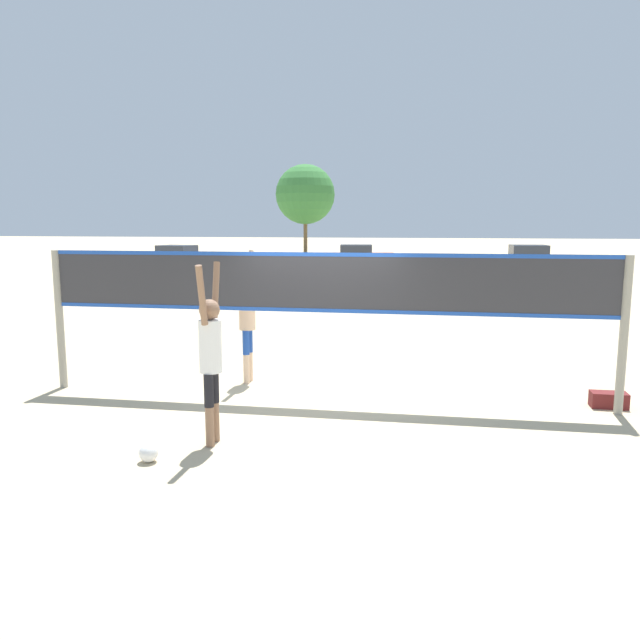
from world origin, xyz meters
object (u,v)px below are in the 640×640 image
(volleyball_net, at_px, (320,295))
(player_blocker, at_px, (247,313))
(player_spiker, at_px, (210,350))
(tree_left_cluster, at_px, (305,194))
(volleyball, at_px, (148,453))
(parked_car_far, at_px, (180,257))
(parked_car_mid, at_px, (531,259))
(parked_car_near, at_px, (359,258))
(gear_bag, at_px, (609,400))

(volleyball_net, distance_m, player_blocker, 1.73)
(volleyball_net, height_order, player_spiker, volleyball_net)
(player_blocker, height_order, tree_left_cluster, tree_left_cluster)
(volleyball, xyz_separation_m, parked_car_far, (-11.99, 30.12, 0.50))
(parked_car_mid, bearing_deg, parked_car_far, 179.80)
(parked_car_near, relative_size, tree_left_cluster, 0.63)
(volleyball, bearing_deg, tree_left_cluster, 98.44)
(volleyball_net, distance_m, player_spiker, 2.44)
(volleyball, xyz_separation_m, parked_car_near, (-0.97, 31.17, 0.53))
(volleyball, relative_size, parked_car_mid, 0.05)
(player_spiker, bearing_deg, tree_left_cluster, 9.38)
(parked_car_near, relative_size, parked_car_mid, 0.96)
(player_spiker, distance_m, parked_car_mid, 31.59)
(gear_bag, bearing_deg, volleyball_net, -175.67)
(gear_bag, distance_m, parked_car_mid, 28.09)
(volleyball_net, relative_size, tree_left_cluster, 1.30)
(volleyball_net, xyz_separation_m, tree_left_cluster, (-7.29, 35.91, 3.07))
(player_blocker, height_order, gear_bag, player_blocker)
(parked_car_mid, relative_size, parked_car_far, 0.92)
(parked_car_far, bearing_deg, gear_bag, -42.67)
(player_blocker, height_order, parked_car_far, player_blocker)
(volleyball, height_order, gear_bag, gear_bag)
(player_blocker, distance_m, tree_left_cluster, 35.69)
(volleyball, height_order, parked_car_far, parked_car_far)
(volleyball, distance_m, parked_car_near, 31.19)
(parked_car_near, height_order, parked_car_mid, parked_car_mid)
(volleyball_net, bearing_deg, player_blocker, 148.50)
(player_spiker, xyz_separation_m, player_blocker, (-0.43, 3.05, 0.00))
(parked_car_near, bearing_deg, tree_left_cluster, 115.40)
(volleyball, bearing_deg, parked_car_far, 111.71)
(player_blocker, height_order, parked_car_near, player_blocker)
(player_blocker, bearing_deg, parked_car_mid, 161.92)
(gear_bag, relative_size, parked_car_far, 0.11)
(parked_car_mid, distance_m, tree_left_cluster, 17.16)
(volleyball, relative_size, parked_car_far, 0.04)
(volleyball_net, height_order, parked_car_far, volleyball_net)
(player_blocker, xyz_separation_m, parked_car_mid, (8.94, 27.37, -0.57))
(parked_car_mid, height_order, parked_car_far, parked_car_mid)
(tree_left_cluster, bearing_deg, volleyball_net, -78.52)
(parked_car_mid, relative_size, tree_left_cluster, 0.65)
(player_spiker, relative_size, player_blocker, 1.00)
(volleyball_net, height_order, gear_bag, volleyball_net)
(volleyball_net, relative_size, volleyball, 40.66)
(volleyball_net, relative_size, player_spiker, 3.92)
(volleyball, bearing_deg, gear_bag, 28.59)
(volleyball_net, xyz_separation_m, player_blocker, (-1.43, 0.88, -0.45))
(parked_car_far, xyz_separation_m, tree_left_cluster, (6.24, 8.68, 4.12))
(player_spiker, bearing_deg, gear_bag, -65.00)
(player_blocker, bearing_deg, tree_left_cluster, -170.50)
(volleyball_net, relative_size, gear_bag, 17.04)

